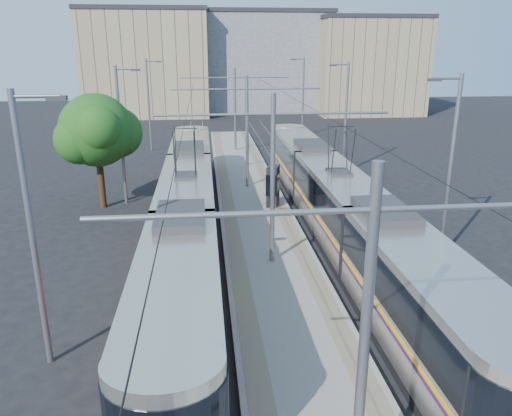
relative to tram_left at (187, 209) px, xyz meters
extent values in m
plane|color=black|center=(3.60, -11.13, -1.71)|extent=(160.00, 160.00, 0.00)
cube|color=gray|center=(3.60, 5.87, -1.56)|extent=(4.00, 50.00, 0.30)
cube|color=gray|center=(2.15, 5.87, -1.40)|extent=(0.70, 50.00, 0.01)
cube|color=gray|center=(5.05, 5.87, -1.40)|extent=(0.70, 50.00, 0.01)
cube|color=gray|center=(-0.72, 5.87, -1.69)|extent=(0.07, 70.00, 0.03)
cube|color=gray|center=(0.72, 5.87, -1.69)|extent=(0.07, 70.00, 0.03)
cube|color=gray|center=(6.48, 5.87, -1.69)|extent=(0.07, 70.00, 0.03)
cube|color=gray|center=(7.92, 5.87, -1.69)|extent=(0.07, 70.00, 0.03)
cube|color=black|center=(0.00, 0.00, -1.51)|extent=(2.30, 30.13, 0.40)
cube|color=beige|center=(0.00, 0.00, 0.14)|extent=(2.40, 28.53, 2.90)
cube|color=black|center=(0.00, 0.00, 0.64)|extent=(2.43, 28.53, 1.30)
cube|color=#FFAF0D|center=(0.00, 0.00, -0.26)|extent=(2.43, 28.53, 0.12)
cube|color=red|center=(0.00, 0.00, -0.76)|extent=(2.42, 28.53, 1.10)
cube|color=#2D2D30|center=(0.00, 0.00, 1.74)|extent=(1.68, 3.00, 0.30)
cube|color=black|center=(7.20, -0.08, -1.51)|extent=(2.30, 30.75, 0.40)
cube|color=beige|center=(7.20, -0.08, 0.14)|extent=(2.40, 29.15, 2.90)
cube|color=black|center=(7.20, -0.08, 0.64)|extent=(2.43, 29.15, 1.30)
cube|color=#FBA70D|center=(7.20, -0.08, -0.26)|extent=(2.43, 29.15, 0.12)
cube|color=#36164D|center=(7.20, -0.08, -0.41)|extent=(2.43, 29.15, 0.10)
cube|color=#2D2D30|center=(7.20, -0.08, 1.74)|extent=(1.68, 3.00, 0.30)
cylinder|color=gray|center=(3.60, -15.13, 2.09)|extent=(0.20, 0.20, 7.00)
cylinder|color=gray|center=(3.60, -15.13, 4.79)|extent=(9.20, 0.10, 0.10)
cylinder|color=gray|center=(3.60, -3.13, 2.09)|extent=(0.20, 0.20, 7.00)
cylinder|color=gray|center=(3.60, -3.13, 4.79)|extent=(9.20, 0.10, 0.10)
cylinder|color=gray|center=(3.60, 8.87, 2.09)|extent=(0.20, 0.20, 7.00)
cylinder|color=gray|center=(3.60, 8.87, 4.79)|extent=(9.20, 0.10, 0.10)
cylinder|color=gray|center=(3.60, 20.87, 2.09)|extent=(0.20, 0.20, 7.00)
cylinder|color=gray|center=(3.60, 20.87, 4.79)|extent=(9.20, 0.10, 0.10)
cylinder|color=black|center=(0.00, 5.87, 3.84)|extent=(0.02, 70.00, 0.02)
cylinder|color=black|center=(7.20, 5.87, 3.84)|extent=(0.02, 70.00, 0.02)
cylinder|color=gray|center=(-3.90, -9.13, 2.29)|extent=(0.18, 0.18, 8.00)
cube|color=#2D2D30|center=(-2.80, -9.13, 6.04)|extent=(0.50, 0.22, 0.12)
cylinder|color=gray|center=(-3.90, 6.87, 2.29)|extent=(0.18, 0.18, 8.00)
cube|color=#2D2D30|center=(-2.80, 6.87, 6.04)|extent=(0.50, 0.22, 0.12)
cylinder|color=gray|center=(-3.90, 22.87, 2.29)|extent=(0.18, 0.18, 8.00)
cube|color=#2D2D30|center=(-2.80, 22.87, 6.04)|extent=(0.50, 0.22, 0.12)
cylinder|color=gray|center=(11.10, -3.13, 2.29)|extent=(0.18, 0.18, 8.00)
cube|color=#2D2D30|center=(10.00, -3.13, 6.04)|extent=(0.50, 0.22, 0.12)
cylinder|color=gray|center=(11.10, 12.87, 2.29)|extent=(0.18, 0.18, 8.00)
cube|color=#2D2D30|center=(10.00, 12.87, 6.04)|extent=(0.50, 0.22, 0.12)
cylinder|color=gray|center=(11.10, 28.87, 2.29)|extent=(0.18, 0.18, 8.00)
cube|color=#2D2D30|center=(10.00, 28.87, 6.04)|extent=(0.50, 0.22, 0.12)
cube|color=black|center=(4.69, 4.55, -0.25)|extent=(0.88, 1.14, 2.31)
cube|color=black|center=(4.69, 4.55, -0.10)|extent=(0.93, 1.19, 1.21)
cylinder|color=#382314|center=(-5.12, 6.19, -0.34)|extent=(0.38, 0.38, 2.73)
sphere|color=#1F4A15|center=(-5.12, 6.19, 2.82)|extent=(4.10, 4.10, 4.10)
sphere|color=#1F4A15|center=(-4.10, 6.87, 2.57)|extent=(2.90, 2.90, 2.90)
cube|color=tan|center=(-6.40, 48.87, 4.93)|extent=(16.00, 12.00, 13.27)
cube|color=#262328|center=(-6.40, 48.87, 11.81)|extent=(16.32, 12.24, 0.50)
cube|color=gray|center=(9.60, 52.87, 4.93)|extent=(18.00, 14.00, 13.26)
cube|color=#262328|center=(9.60, 52.87, 11.81)|extent=(18.36, 14.28, 0.50)
cube|color=tan|center=(23.60, 46.87, 4.50)|extent=(14.00, 10.00, 12.42)
cube|color=#262328|center=(23.60, 46.87, 10.96)|extent=(14.28, 10.20, 0.50)
camera|label=1|loc=(0.91, -22.50, 7.30)|focal=35.00mm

